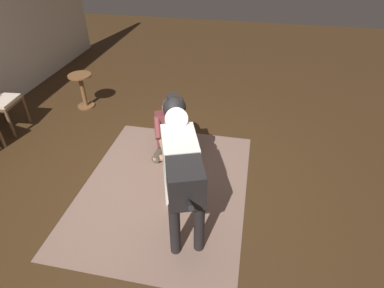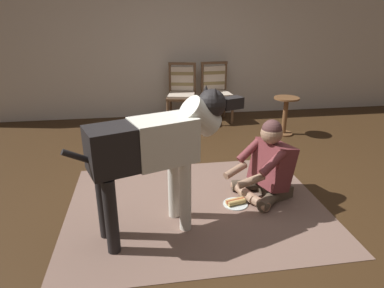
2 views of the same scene
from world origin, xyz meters
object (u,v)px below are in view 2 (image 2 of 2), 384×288
(dining_chair_left_of_pair, at_px, (182,90))
(round_side_table, at_px, (285,113))
(hot_dog_on_plate, at_px, (235,202))
(dining_chair_right_of_pair, at_px, (216,89))
(person_sitting_on_floor, at_px, (268,166))
(large_dog, at_px, (157,146))

(dining_chair_left_of_pair, relative_size, round_side_table, 1.70)
(dining_chair_left_of_pair, distance_m, hot_dog_on_plate, 2.84)
(dining_chair_right_of_pair, bearing_deg, round_side_table, -46.13)
(person_sitting_on_floor, height_order, round_side_table, person_sitting_on_floor)
(dining_chair_right_of_pair, relative_size, round_side_table, 1.70)
(round_side_table, bearing_deg, dining_chair_left_of_pair, 148.07)
(large_dog, xyz_separation_m, hot_dog_on_plate, (0.75, 0.27, -0.74))
(person_sitting_on_floor, bearing_deg, dining_chair_left_of_pair, 100.99)
(person_sitting_on_floor, distance_m, round_side_table, 1.99)
(dining_chair_left_of_pair, bearing_deg, dining_chair_right_of_pair, 0.16)
(large_dog, distance_m, round_side_table, 2.99)
(person_sitting_on_floor, relative_size, hot_dog_on_plate, 3.36)
(dining_chair_left_of_pair, bearing_deg, large_dog, -100.76)
(hot_dog_on_plate, distance_m, round_side_table, 2.30)
(dining_chair_right_of_pair, height_order, person_sitting_on_floor, dining_chair_right_of_pair)
(large_dog, bearing_deg, dining_chair_left_of_pair, 79.24)
(person_sitting_on_floor, bearing_deg, large_dog, -160.30)
(round_side_table, bearing_deg, hot_dog_on_plate, -124.38)
(dining_chair_right_of_pair, height_order, hot_dog_on_plate, dining_chair_right_of_pair)
(hot_dog_on_plate, bearing_deg, dining_chair_left_of_pair, 93.46)
(dining_chair_left_of_pair, distance_m, round_side_table, 1.73)
(person_sitting_on_floor, height_order, large_dog, large_dog)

